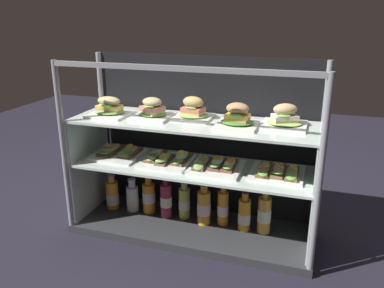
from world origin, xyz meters
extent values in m
cube|color=black|center=(0.00, 0.00, -0.01)|extent=(6.00, 6.00, 0.02)
cube|color=#313234|center=(0.00, 0.00, 0.02)|extent=(1.27, 0.43, 0.04)
cylinder|color=gray|center=(-0.62, -0.20, 0.46)|extent=(0.03, 0.03, 0.92)
cylinder|color=gray|center=(0.62, -0.20, 0.46)|extent=(0.03, 0.03, 0.92)
cylinder|color=gray|center=(-0.62, 0.20, 0.46)|extent=(0.03, 0.03, 0.92)
cylinder|color=gray|center=(0.62, 0.20, 0.46)|extent=(0.03, 0.03, 0.92)
cube|color=gray|center=(0.00, -0.20, 0.91)|extent=(1.24, 0.02, 0.02)
cube|color=black|center=(0.00, 0.21, 0.48)|extent=(1.21, 0.01, 0.88)
cube|color=silver|center=(-0.60, 0.00, 0.21)|extent=(0.01, 0.37, 0.33)
cube|color=silver|center=(0.60, 0.00, 0.21)|extent=(0.01, 0.37, 0.33)
cube|color=silver|center=(0.00, 0.00, 0.38)|extent=(1.23, 0.38, 0.01)
cube|color=silver|center=(-0.60, 0.00, 0.50)|extent=(0.01, 0.37, 0.22)
cube|color=silver|center=(0.60, 0.00, 0.50)|extent=(0.01, 0.37, 0.22)
cube|color=silver|center=(0.00, 0.00, 0.62)|extent=(1.23, 0.38, 0.01)
cube|color=white|center=(-0.45, -0.02, 0.63)|extent=(0.20, 0.20, 0.01)
ellipsoid|color=#78A553|center=(-0.45, -0.02, 0.64)|extent=(0.16, 0.13, 0.02)
cube|color=#DDC783|center=(-0.45, -0.02, 0.65)|extent=(0.13, 0.08, 0.02)
cube|color=#F4D159|center=(-0.45, -0.02, 0.67)|extent=(0.13, 0.08, 0.01)
ellipsoid|color=#7ACB58|center=(-0.45, -0.05, 0.68)|extent=(0.08, 0.03, 0.02)
ellipsoid|color=tan|center=(-0.45, -0.02, 0.70)|extent=(0.13, 0.08, 0.05)
cube|color=white|center=(-0.21, 0.00, 0.63)|extent=(0.19, 0.19, 0.02)
ellipsoid|color=#62A947|center=(-0.21, 0.00, 0.65)|extent=(0.14, 0.12, 0.01)
cube|color=#D7CA86|center=(-0.21, 0.00, 0.66)|extent=(0.13, 0.12, 0.02)
cube|color=tan|center=(-0.21, 0.00, 0.68)|extent=(0.13, 0.13, 0.02)
ellipsoid|color=#99C262|center=(-0.21, -0.04, 0.69)|extent=(0.07, 0.06, 0.02)
ellipsoid|color=tan|center=(-0.21, 0.00, 0.71)|extent=(0.14, 0.13, 0.04)
cube|color=white|center=(-0.01, 0.05, 0.63)|extent=(0.19, 0.19, 0.01)
ellipsoid|color=#84B662|center=(-0.01, 0.05, 0.64)|extent=(0.16, 0.13, 0.01)
cube|color=#DAB869|center=(-0.01, 0.05, 0.65)|extent=(0.12, 0.09, 0.02)
cube|color=#E0735F|center=(-0.01, 0.05, 0.67)|extent=(0.12, 0.10, 0.02)
ellipsoid|color=#84B159|center=(-0.01, 0.02, 0.69)|extent=(0.07, 0.04, 0.02)
ellipsoid|color=tan|center=(-0.01, 0.05, 0.71)|extent=(0.12, 0.10, 0.06)
cube|color=white|center=(0.23, -0.02, 0.63)|extent=(0.19, 0.19, 0.01)
ellipsoid|color=#4D8E32|center=(0.23, -0.02, 0.65)|extent=(0.16, 0.13, 0.02)
cube|color=tan|center=(0.23, -0.02, 0.66)|extent=(0.11, 0.09, 0.02)
cube|color=yellow|center=(0.23, -0.02, 0.68)|extent=(0.11, 0.09, 0.02)
ellipsoid|color=#4F994A|center=(0.23, -0.06, 0.69)|extent=(0.07, 0.03, 0.01)
ellipsoid|color=tan|center=(0.23, -0.02, 0.71)|extent=(0.12, 0.09, 0.05)
cube|color=white|center=(0.44, 0.05, 0.63)|extent=(0.21, 0.21, 0.01)
ellipsoid|color=#99D05E|center=(0.44, 0.05, 0.64)|extent=(0.16, 0.14, 0.01)
cube|color=#E3C083|center=(0.44, 0.05, 0.65)|extent=(0.13, 0.12, 0.02)
cube|color=silver|center=(0.44, 0.05, 0.67)|extent=(0.14, 0.12, 0.02)
ellipsoid|color=#88C754|center=(0.44, 0.01, 0.68)|extent=(0.07, 0.05, 0.02)
ellipsoid|color=tan|center=(0.44, 0.05, 0.71)|extent=(0.14, 0.12, 0.05)
cube|color=white|center=(-0.43, 0.01, 0.40)|extent=(0.25, 0.25, 0.01)
cube|color=brown|center=(-0.48, 0.03, 0.41)|extent=(0.09, 0.20, 0.01)
ellipsoid|color=olive|center=(-0.48, -0.02, 0.42)|extent=(0.10, 0.11, 0.03)
ellipsoid|color=#F6A28E|center=(-0.48, 0.03, 0.42)|extent=(0.07, 0.16, 0.02)
cylinder|color=#FAD74B|center=(-0.49, 0.02, 0.43)|extent=(0.05, 0.05, 0.03)
cube|color=brown|center=(-0.37, 0.04, 0.41)|extent=(0.09, 0.16, 0.02)
ellipsoid|color=#65953B|center=(-0.37, -0.01, 0.42)|extent=(0.10, 0.10, 0.03)
ellipsoid|color=#EEA388|center=(-0.37, 0.04, 0.42)|extent=(0.07, 0.13, 0.02)
cylinder|color=yellow|center=(-0.38, 0.06, 0.44)|extent=(0.06, 0.06, 0.02)
cube|color=white|center=(-0.14, 0.00, 0.40)|extent=(0.25, 0.25, 0.01)
cube|color=brown|center=(-0.21, 0.02, 0.41)|extent=(0.06, 0.19, 0.02)
ellipsoid|color=#96B86C|center=(-0.21, -0.04, 0.43)|extent=(0.07, 0.10, 0.02)
ellipsoid|color=#EBE7CA|center=(-0.21, 0.02, 0.43)|extent=(0.05, 0.15, 0.01)
cylinder|color=yellow|center=(-0.21, -0.01, 0.43)|extent=(0.06, 0.06, 0.03)
cube|color=brown|center=(-0.14, -0.01, 0.41)|extent=(0.06, 0.16, 0.01)
ellipsoid|color=#96C469|center=(-0.14, -0.06, 0.42)|extent=(0.07, 0.09, 0.03)
ellipsoid|color=#F0EAC3|center=(-0.14, -0.01, 0.43)|extent=(0.05, 0.13, 0.02)
cylinder|color=yellow|center=(-0.14, -0.03, 0.44)|extent=(0.07, 0.07, 0.02)
cube|color=brown|center=(-0.06, 0.02, 0.41)|extent=(0.06, 0.19, 0.02)
ellipsoid|color=#7CAF49|center=(-0.06, -0.04, 0.42)|extent=(0.05, 0.10, 0.02)
ellipsoid|color=#E7EBCF|center=(-0.06, 0.02, 0.43)|extent=(0.05, 0.15, 0.02)
cylinder|color=yellow|center=(-0.07, 0.03, 0.44)|extent=(0.05, 0.05, 0.03)
cube|color=white|center=(0.13, -0.01, 0.40)|extent=(0.25, 0.25, 0.02)
cube|color=brown|center=(0.06, -0.01, 0.41)|extent=(0.06, 0.19, 0.01)
ellipsoid|color=#8DB75C|center=(0.06, -0.07, 0.43)|extent=(0.06, 0.10, 0.03)
ellipsoid|color=silver|center=(0.06, -0.01, 0.43)|extent=(0.05, 0.15, 0.01)
cylinder|color=orange|center=(0.06, -0.02, 0.44)|extent=(0.06, 0.06, 0.02)
cube|color=brown|center=(0.13, 0.00, 0.41)|extent=(0.06, 0.18, 0.01)
ellipsoid|color=#7DCA5B|center=(0.13, -0.05, 0.43)|extent=(0.07, 0.10, 0.03)
ellipsoid|color=#E6EBC5|center=(0.13, 0.00, 0.43)|extent=(0.05, 0.14, 0.02)
cylinder|color=orange|center=(0.13, 0.01, 0.44)|extent=(0.05, 0.05, 0.02)
cube|color=brown|center=(0.20, 0.00, 0.41)|extent=(0.06, 0.17, 0.01)
ellipsoid|color=#8EBA52|center=(0.20, -0.05, 0.43)|extent=(0.07, 0.10, 0.03)
ellipsoid|color=#F4EDC1|center=(0.20, 0.00, 0.43)|extent=(0.05, 0.14, 0.02)
cylinder|color=orange|center=(0.20, 0.00, 0.44)|extent=(0.05, 0.05, 0.02)
cube|color=white|center=(0.43, 0.02, 0.40)|extent=(0.25, 0.25, 0.01)
cube|color=brown|center=(0.37, 0.01, 0.41)|extent=(0.06, 0.20, 0.01)
ellipsoid|color=#76A449|center=(0.37, -0.05, 0.42)|extent=(0.08, 0.11, 0.02)
ellipsoid|color=#ECA28E|center=(0.37, 0.01, 0.42)|extent=(0.05, 0.16, 0.02)
cylinder|color=yellow|center=(0.37, -0.01, 0.44)|extent=(0.07, 0.07, 0.02)
cube|color=brown|center=(0.43, 0.01, 0.41)|extent=(0.06, 0.19, 0.02)
ellipsoid|color=#8DC759|center=(0.43, -0.04, 0.42)|extent=(0.07, 0.10, 0.04)
ellipsoid|color=#E89C8E|center=(0.43, 0.01, 0.43)|extent=(0.05, 0.15, 0.01)
cylinder|color=yellow|center=(0.43, 0.03, 0.44)|extent=(0.06, 0.06, 0.03)
cube|color=brown|center=(0.50, 0.00, 0.41)|extent=(0.06, 0.18, 0.01)
ellipsoid|color=#7CA645|center=(0.50, -0.05, 0.42)|extent=(0.06, 0.09, 0.03)
ellipsoid|color=#DE9887|center=(0.50, 0.00, 0.42)|extent=(0.05, 0.14, 0.01)
cylinder|color=yellow|center=(0.50, 0.03, 0.43)|extent=(0.05, 0.05, 0.02)
cylinder|color=orange|center=(-0.50, 0.05, 0.13)|extent=(0.07, 0.07, 0.16)
cylinder|color=white|center=(-0.50, 0.05, 0.10)|extent=(0.07, 0.07, 0.06)
cylinder|color=orange|center=(-0.50, 0.05, 0.23)|extent=(0.04, 0.04, 0.04)
cylinder|color=#336AB2|center=(-0.50, 0.05, 0.26)|extent=(0.04, 0.04, 0.02)
cylinder|color=white|center=(-0.38, 0.06, 0.12)|extent=(0.07, 0.07, 0.14)
cylinder|color=silver|center=(-0.38, 0.06, 0.10)|extent=(0.07, 0.07, 0.05)
cylinder|color=white|center=(-0.38, 0.06, 0.21)|extent=(0.04, 0.04, 0.04)
cylinder|color=silver|center=(-0.38, 0.06, 0.23)|extent=(0.04, 0.04, 0.01)
cylinder|color=orange|center=(-0.28, 0.07, 0.13)|extent=(0.07, 0.07, 0.17)
cylinder|color=silver|center=(-0.28, 0.07, 0.14)|extent=(0.07, 0.07, 0.06)
cylinder|color=orange|center=(-0.28, 0.07, 0.24)|extent=(0.04, 0.04, 0.05)
cylinder|color=gold|center=(-0.28, 0.07, 0.27)|extent=(0.04, 0.04, 0.01)
cylinder|color=#9A2846|center=(-0.17, 0.04, 0.14)|extent=(0.06, 0.06, 0.19)
cylinder|color=white|center=(-0.17, 0.04, 0.14)|extent=(0.06, 0.06, 0.06)
cylinder|color=#9D1B44|center=(-0.17, 0.04, 0.26)|extent=(0.03, 0.03, 0.04)
cylinder|color=white|center=(-0.17, 0.04, 0.28)|extent=(0.03, 0.03, 0.01)
cylinder|color=#BACC4F|center=(-0.07, 0.07, 0.13)|extent=(0.06, 0.06, 0.17)
cylinder|color=silver|center=(-0.07, 0.07, 0.12)|extent=(0.06, 0.06, 0.05)
cylinder|color=#C1D650|center=(-0.07, 0.07, 0.23)|extent=(0.04, 0.04, 0.04)
cylinder|color=teal|center=(-0.07, 0.07, 0.26)|extent=(0.04, 0.04, 0.01)
cylinder|color=gold|center=(0.05, 0.04, 0.14)|extent=(0.07, 0.07, 0.19)
cylinder|color=white|center=(0.05, 0.04, 0.13)|extent=(0.07, 0.07, 0.07)
cylinder|color=gold|center=(0.05, 0.04, 0.25)|extent=(0.04, 0.04, 0.04)
cylinder|color=black|center=(0.05, 0.04, 0.28)|extent=(0.04, 0.04, 0.01)
cylinder|color=orange|center=(0.15, 0.07, 0.14)|extent=(0.06, 0.06, 0.19)
cylinder|color=white|center=(0.15, 0.07, 0.13)|extent=(0.06, 0.06, 0.06)
cylinder|color=orange|center=(0.15, 0.07, 0.25)|extent=(0.03, 0.03, 0.04)
cylinder|color=white|center=(0.15, 0.07, 0.27)|extent=(0.03, 0.03, 0.01)
cylinder|color=gold|center=(0.27, 0.05, 0.13)|extent=(0.07, 0.07, 0.17)
cylinder|color=silver|center=(0.27, 0.05, 0.11)|extent=(0.07, 0.07, 0.06)
cylinder|color=gold|center=(0.27, 0.05, 0.23)|extent=(0.03, 0.03, 0.04)
cylinder|color=black|center=(0.27, 0.05, 0.26)|extent=(0.04, 0.04, 0.01)
cylinder|color=gold|center=(0.38, 0.05, 0.14)|extent=(0.07, 0.07, 0.19)
cylinder|color=silver|center=(0.38, 0.05, 0.14)|extent=(0.07, 0.07, 0.07)
cylinder|color=gold|center=(0.38, 0.05, 0.26)|extent=(0.03, 0.03, 0.03)
cylinder|color=white|center=(0.38, 0.05, 0.28)|extent=(0.04, 0.04, 0.02)
camera|label=1|loc=(0.58, -1.78, 1.14)|focal=36.78mm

